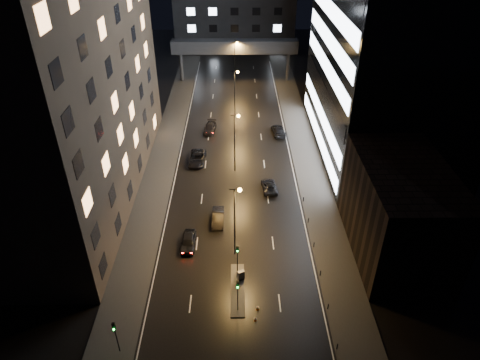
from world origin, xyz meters
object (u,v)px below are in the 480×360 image
(car_toward_a, at_px, (269,186))
(utility_cabinet, at_px, (241,275))
(car_away_b, at_px, (218,218))
(car_away_c, at_px, (197,158))
(car_away_a, at_px, (188,241))
(car_toward_b, at_px, (278,130))
(car_away_d, at_px, (210,128))

(car_toward_a, relative_size, utility_cabinet, 3.71)
(car_toward_a, bearing_deg, car_away_b, 40.57)
(utility_cabinet, bearing_deg, car_toward_a, 51.38)
(car_away_c, height_order, utility_cabinet, car_away_c)
(car_away_b, bearing_deg, car_away_a, -126.56)
(car_away_a, relative_size, car_toward_a, 0.98)
(car_away_a, distance_m, car_toward_a, 17.10)
(car_away_b, relative_size, car_away_c, 0.81)
(car_away_a, bearing_deg, car_toward_a, 49.72)
(car_away_a, bearing_deg, car_toward_b, 66.84)
(car_away_c, xyz_separation_m, car_toward_a, (11.79, -8.40, -0.17))
(car_away_a, distance_m, car_away_d, 32.82)
(car_away_d, xyz_separation_m, car_toward_b, (13.13, -1.25, 0.04))
(car_away_d, bearing_deg, car_toward_a, -57.67)
(car_away_a, distance_m, car_away_b, 6.13)
(car_away_b, relative_size, utility_cabinet, 3.78)
(car_away_d, distance_m, utility_cabinet, 39.18)
(car_toward_a, xyz_separation_m, car_toward_b, (3.01, 18.76, 0.13))
(car_away_d, relative_size, car_toward_b, 0.95)
(car_away_a, relative_size, utility_cabinet, 3.63)
(car_away_a, relative_size, car_toward_b, 0.84)
(car_away_b, relative_size, car_toward_b, 0.88)
(car_toward_a, bearing_deg, car_away_a, 43.30)
(car_away_a, height_order, car_toward_b, car_toward_b)
(car_toward_b, distance_m, utility_cabinet, 38.31)
(car_away_b, bearing_deg, car_toward_b, 68.25)
(car_away_b, distance_m, car_away_c, 16.78)
(car_toward_b, bearing_deg, car_away_c, 29.09)
(car_away_c, bearing_deg, utility_cabinet, -72.53)
(utility_cabinet, bearing_deg, car_away_b, 80.91)
(car_away_c, bearing_deg, car_away_b, -73.16)
(car_away_d, height_order, car_toward_a, car_away_d)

